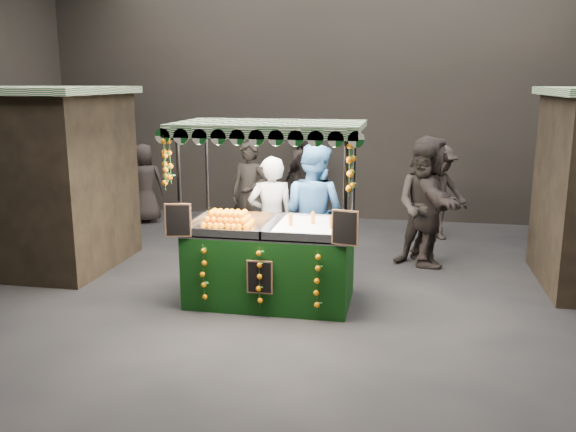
# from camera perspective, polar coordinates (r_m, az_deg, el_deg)

# --- Properties ---
(ground) EXTENTS (12.00, 12.00, 0.00)m
(ground) POSITION_cam_1_polar(r_m,az_deg,el_deg) (7.56, 1.46, -8.34)
(ground) COLOR black
(ground) RESTS_ON ground
(market_hall) EXTENTS (12.10, 10.10, 5.05)m
(market_hall) POSITION_cam_1_polar(r_m,az_deg,el_deg) (7.10, 1.61, 18.10)
(market_hall) COLOR black
(market_hall) RESTS_ON ground
(neighbour_stall_left) EXTENTS (3.00, 2.20, 2.60)m
(neighbour_stall_left) POSITION_cam_1_polar(r_m,az_deg,el_deg) (9.82, -23.69, 3.37)
(neighbour_stall_left) COLOR black
(neighbour_stall_left) RESTS_ON ground
(juice_stall) EXTENTS (2.28, 1.34, 2.21)m
(juice_stall) POSITION_cam_1_polar(r_m,az_deg,el_deg) (7.49, -1.65, -3.01)
(juice_stall) COLOR black
(juice_stall) RESTS_ON ground
(vendor_grey) EXTENTS (0.72, 0.59, 1.71)m
(vendor_grey) POSITION_cam_1_polar(r_m,az_deg,el_deg) (8.26, -1.56, -0.32)
(vendor_grey) COLOR gray
(vendor_grey) RESTS_ON ground
(vendor_blue) EXTENTS (1.12, 1.02, 1.88)m
(vendor_blue) POSITION_cam_1_polar(r_m,az_deg,el_deg) (8.24, 2.38, 0.25)
(vendor_blue) COLOR #2B578A
(vendor_blue) RESTS_ON ground
(shopper_0) EXTENTS (0.70, 0.54, 1.71)m
(shopper_0) POSITION_cam_1_polar(r_m,az_deg,el_deg) (10.06, -3.60, 1.99)
(shopper_0) COLOR black
(shopper_0) RESTS_ON ground
(shopper_1) EXTENTS (0.99, 0.83, 1.82)m
(shopper_1) POSITION_cam_1_polar(r_m,az_deg,el_deg) (9.11, 12.66, 0.93)
(shopper_1) COLOR black
(shopper_1) RESTS_ON ground
(shopper_2) EXTENTS (1.11, 0.85, 1.76)m
(shopper_2) POSITION_cam_1_polar(r_m,az_deg,el_deg) (11.14, 1.97, 3.15)
(shopper_2) COLOR black
(shopper_2) RESTS_ON ground
(shopper_3) EXTENTS (1.20, 0.97, 1.63)m
(shopper_3) POSITION_cam_1_polar(r_m,az_deg,el_deg) (10.76, 13.81, 2.11)
(shopper_3) COLOR black
(shopper_3) RESTS_ON ground
(shopper_4) EXTENTS (0.87, 0.73, 1.52)m
(shopper_4) POSITION_cam_1_polar(r_m,az_deg,el_deg) (12.06, -13.21, 2.98)
(shopper_4) COLOR black
(shopper_4) RESTS_ON ground
(shopper_5) EXTENTS (0.85, 1.85, 1.92)m
(shopper_5) POSITION_cam_1_polar(r_m,az_deg,el_deg) (9.27, 12.86, 1.42)
(shopper_5) COLOR #2C2523
(shopper_5) RESTS_ON ground
(shopper_6) EXTENTS (0.68, 0.75, 1.73)m
(shopper_6) POSITION_cam_1_polar(r_m,az_deg,el_deg) (11.89, 0.94, 3.69)
(shopper_6) COLOR black
(shopper_6) RESTS_ON ground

